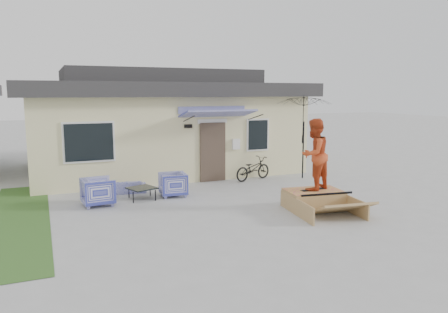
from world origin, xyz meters
name	(u,v)px	position (x,y,z in m)	size (l,w,h in m)	color
ground	(241,217)	(0.00, 0.00, 0.00)	(90.00, 90.00, 0.00)	#A7A7A6
grass_strip	(20,219)	(-5.20, 2.00, 0.00)	(1.40, 8.00, 0.01)	#305922
house	(159,122)	(0.00, 7.99, 1.94)	(10.80, 8.49, 4.10)	beige
loveseat	(125,185)	(-2.23, 3.87, 0.26)	(1.31, 0.38, 0.51)	#262E97
armchair_left	(98,190)	(-3.20, 2.63, 0.43)	(0.84, 0.79, 0.86)	#262E97
armchair_right	(173,183)	(-0.96, 2.85, 0.40)	(0.78, 0.73, 0.80)	#262E97
coffee_table	(142,193)	(-1.92, 2.82, 0.18)	(0.73, 0.73, 0.36)	black
bicycle	(253,166)	(2.40, 4.06, 0.51)	(0.56, 1.60, 1.02)	black
patio_umbrella	(304,131)	(4.26, 3.65, 1.75)	(2.02, 1.87, 2.20)	black
skate_ramp	(313,199)	(2.20, -0.01, 0.25)	(1.49, 1.98, 0.50)	#A27E4D
skateboard	(313,189)	(2.21, 0.04, 0.52)	(0.76, 0.19, 0.05)	black
skater	(314,153)	(2.21, 0.04, 1.52)	(0.95, 0.73, 1.94)	#C2441E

